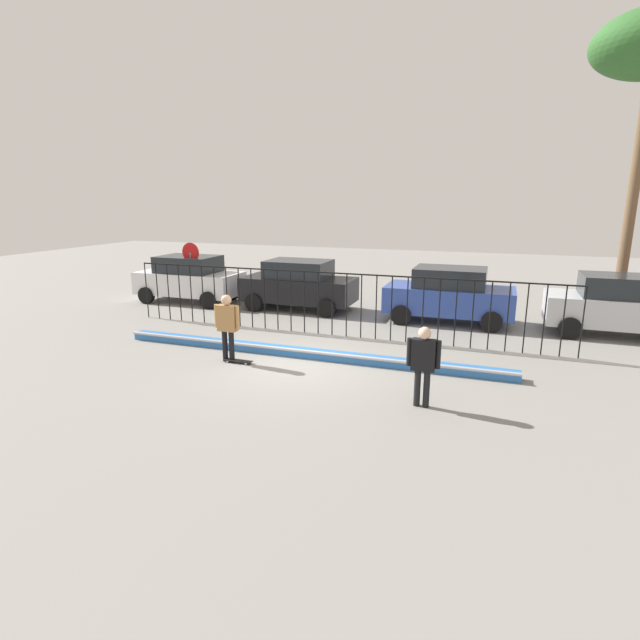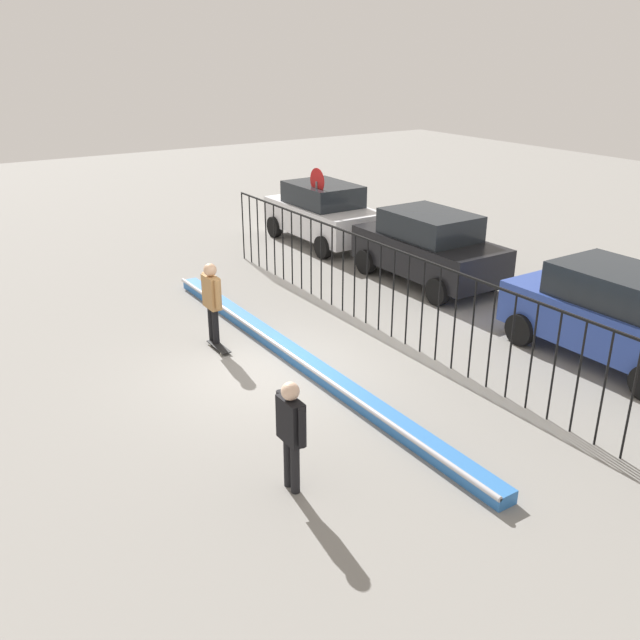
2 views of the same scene
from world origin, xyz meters
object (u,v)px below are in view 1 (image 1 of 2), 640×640
(parked_car_black, at_px, (299,284))
(parked_car_silver, at_px, (621,305))
(skateboarder, at_px, (227,322))
(camera_operator, at_px, (423,359))
(stop_sign, at_px, (191,265))
(skateboard, at_px, (238,361))
(parked_car_white, at_px, (189,278))
(parked_car_blue, at_px, (449,294))

(parked_car_black, height_order, parked_car_silver, same)
(skateboarder, relative_size, camera_operator, 1.05)
(camera_operator, xyz_separation_m, parked_car_black, (-5.89, 7.74, -0.05))
(camera_operator, distance_m, stop_sign, 12.39)
(skateboard, distance_m, stop_sign, 8.00)
(skateboard, height_order, parked_car_white, parked_car_white)
(skateboarder, relative_size, parked_car_blue, 0.42)
(skateboarder, distance_m, parked_car_black, 6.56)
(parked_car_white, height_order, stop_sign, stop_sign)
(skateboard, bearing_deg, parked_car_blue, 53.10)
(skateboarder, bearing_deg, camera_operator, -33.22)
(camera_operator, height_order, parked_car_white, parked_car_white)
(camera_operator, xyz_separation_m, stop_sign, (-10.19, 7.02, 0.60))
(parked_car_black, xyz_separation_m, stop_sign, (-4.30, -0.72, 0.64))
(parked_car_silver, bearing_deg, parked_car_black, 176.36)
(camera_operator, height_order, parked_car_blue, parked_car_blue)
(skateboarder, bearing_deg, parked_car_white, 110.57)
(parked_car_black, relative_size, parked_car_blue, 1.00)
(skateboard, distance_m, camera_operator, 5.17)
(parked_car_black, relative_size, stop_sign, 1.72)
(parked_car_blue, xyz_separation_m, parked_car_silver, (5.19, -0.00, 0.00))
(skateboard, height_order, stop_sign, stop_sign)
(camera_operator, distance_m, parked_car_black, 9.73)
(skateboard, relative_size, camera_operator, 0.47)
(camera_operator, relative_size, parked_car_white, 0.40)
(camera_operator, xyz_separation_m, parked_car_silver, (4.95, 7.58, -0.05))
(parked_car_silver, bearing_deg, parked_car_white, 177.29)
(camera_operator, relative_size, parked_car_blue, 0.40)
(skateboard, relative_size, parked_car_black, 0.19)
(skateboarder, xyz_separation_m, stop_sign, (-4.95, 5.80, 0.54))
(skateboarder, height_order, parked_car_black, parked_car_black)
(parked_car_white, xyz_separation_m, parked_car_silver, (15.64, 0.03, 0.00))
(skateboarder, bearing_deg, skateboard, -27.80)
(skateboarder, xyz_separation_m, parked_car_silver, (10.19, 6.37, -0.10))
(parked_car_white, relative_size, parked_car_black, 1.00)
(camera_operator, relative_size, parked_car_black, 0.40)
(skateboarder, relative_size, stop_sign, 0.72)
(parked_car_white, bearing_deg, stop_sign, -43.29)
(skateboard, height_order, camera_operator, camera_operator)
(parked_car_silver, xyz_separation_m, stop_sign, (-15.15, -0.57, 0.64))
(parked_car_blue, bearing_deg, parked_car_silver, -3.08)
(skateboarder, relative_size, parked_car_black, 0.42)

